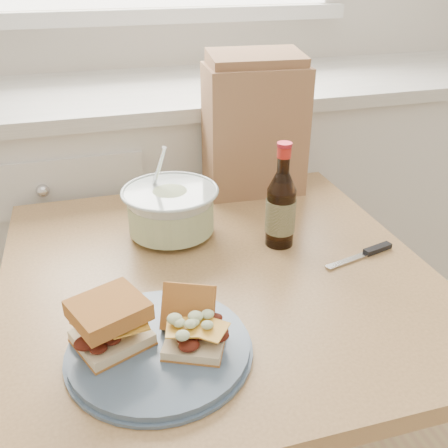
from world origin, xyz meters
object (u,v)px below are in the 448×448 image
object	(u,v)px
coleslaw_bowl	(171,212)
beer_bottle	(281,208)
dining_table	(218,311)
paper_bag	(254,130)
plate	(159,348)

from	to	relation	value
coleslaw_bowl	beer_bottle	world-z (taller)	beer_bottle
dining_table	paper_bag	world-z (taller)	paper_bag
dining_table	paper_bag	distance (m)	0.51
beer_bottle	paper_bag	distance (m)	0.33
coleslaw_bowl	beer_bottle	size ratio (longest dim) A/B	0.93
coleslaw_bowl	dining_table	bearing A→B (deg)	-71.71
dining_table	beer_bottle	size ratio (longest dim) A/B	3.73
paper_bag	plate	bearing A→B (deg)	-117.67
dining_table	paper_bag	size ratio (longest dim) A/B	2.66
coleslaw_bowl	paper_bag	bearing A→B (deg)	36.05
beer_bottle	paper_bag	xyz separation A→B (m)	(0.05, 0.31, 0.08)
beer_bottle	dining_table	bearing A→B (deg)	-145.97
plate	beer_bottle	size ratio (longest dim) A/B	1.24
coleslaw_bowl	beer_bottle	distance (m)	0.25
dining_table	coleslaw_bowl	distance (m)	0.25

